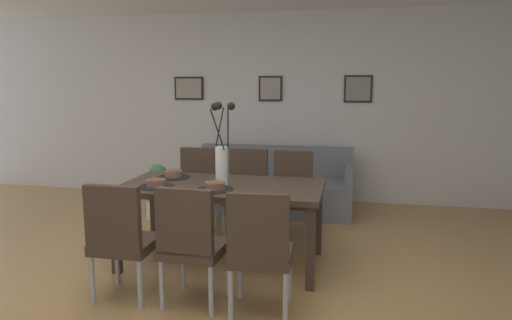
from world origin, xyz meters
The scene contains 21 objects.
ground_plane centered at (0.00, 0.00, 0.00)m, with size 9.00×9.00×0.00m, color tan.
back_wall_panel centered at (0.00, 3.25, 1.30)m, with size 9.00×0.10×2.60m, color silver.
dining_table centered at (0.08, 0.67, 0.66)m, with size 1.80×0.93×0.74m.
dining_chair_near_left centered at (-0.46, -0.21, 0.51)m, with size 0.44×0.44×0.92m.
dining_chair_near_right centered at (-0.46, 1.55, 0.51)m, with size 0.46×0.46×0.92m.
dining_chair_far_left centered at (0.09, -0.19, 0.51)m, with size 0.47×0.47×0.92m.
dining_chair_far_right centered at (0.10, 1.57, 0.51)m, with size 0.45×0.45×0.92m.
dining_chair_mid_left centered at (0.60, -0.23, 0.51)m, with size 0.47×0.47×0.92m.
dining_chair_mid_right centered at (0.60, 1.53, 0.51)m, with size 0.44×0.44×0.92m.
centerpiece_vase centered at (0.08, 0.67, 1.02)m, with size 0.21×0.23×0.73m.
placemat_near_left centered at (-0.46, 0.46, 0.74)m, with size 0.32×0.32×0.01m, color black.
bowl_near_left centered at (-0.46, 0.46, 0.78)m, with size 0.17×0.17×0.07m.
placemat_near_right centered at (-0.46, 0.88, 0.74)m, with size 0.32×0.32×0.01m, color black.
bowl_near_right centered at (-0.46, 0.88, 0.78)m, with size 0.17×0.17×0.07m.
placemat_far_left centered at (0.08, 0.46, 0.74)m, with size 0.32×0.32×0.01m, color black.
bowl_far_left centered at (0.08, 0.46, 0.78)m, with size 0.17×0.17×0.07m.
sofa centered at (0.22, 2.56, 0.28)m, with size 2.04×0.84×0.80m.
framed_picture_left centered at (-1.11, 3.18, 1.56)m, with size 0.43×0.03×0.33m.
framed_picture_center centered at (0.08, 3.18, 1.56)m, with size 0.33×0.03×0.34m.
framed_picture_right centered at (1.27, 3.18, 1.56)m, with size 0.37×0.03×0.36m.
potted_plant centered at (-1.11, 1.92, 0.37)m, with size 0.36×0.36×0.67m.
Camera 1 is at (1.21, -3.31, 1.65)m, focal length 32.99 mm.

